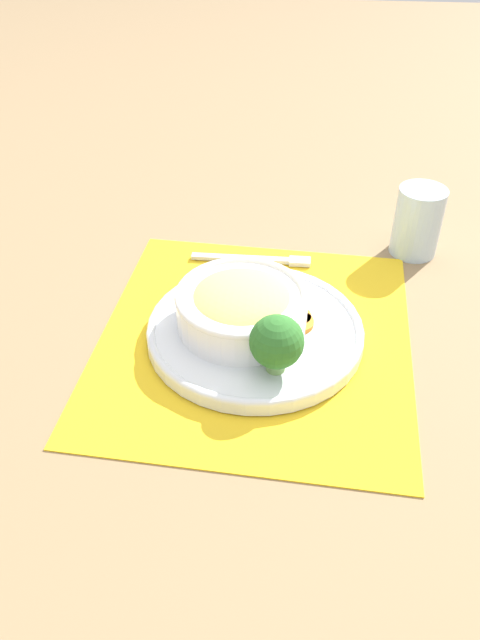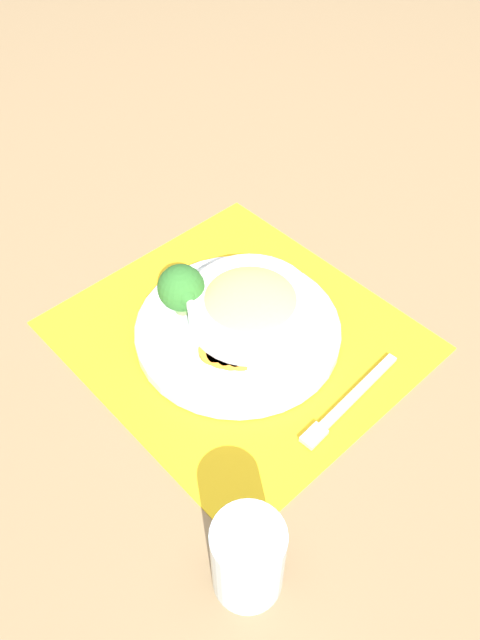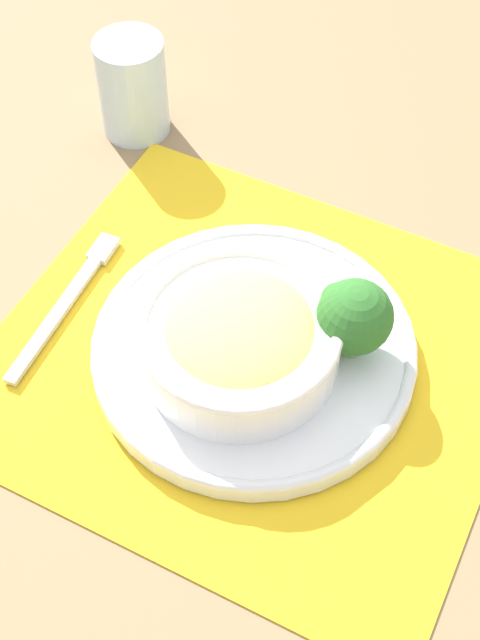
{
  "view_description": "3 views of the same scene",
  "coord_description": "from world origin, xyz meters",
  "views": [
    {
      "loc": [
        0.62,
        0.04,
        0.53
      ],
      "look_at": [
        0.01,
        -0.02,
        0.04
      ],
      "focal_mm": 35.0,
      "sensor_mm": 36.0,
      "label": 1
    },
    {
      "loc": [
        -0.39,
        0.4,
        0.65
      ],
      "look_at": [
        -0.01,
        0.0,
        0.04
      ],
      "focal_mm": 35.0,
      "sensor_mm": 36.0,
      "label": 2
    },
    {
      "loc": [
        0.17,
        -0.41,
        0.64
      ],
      "look_at": [
        -0.01,
        0.0,
        0.04
      ],
      "focal_mm": 50.0,
      "sensor_mm": 36.0,
      "label": 3
    }
  ],
  "objects": [
    {
      "name": "ground_plane",
      "position": [
        0.0,
        0.0,
        0.0
      ],
      "size": [
        4.0,
        4.0,
        0.0
      ],
      "primitive_type": "plane",
      "color": "#8C704C"
    },
    {
      "name": "placemat",
      "position": [
        0.0,
        0.0,
        0.0
      ],
      "size": [
        0.46,
        0.43,
        0.0
      ],
      "color": "yellow",
      "rests_on": "ground_plane"
    },
    {
      "name": "plate",
      "position": [
        0.0,
        0.0,
        0.02
      ],
      "size": [
        0.28,
        0.28,
        0.02
      ],
      "color": "silver",
      "rests_on": "placemat"
    },
    {
      "name": "bowl",
      "position": [
        -0.01,
        -0.02,
        0.05
      ],
      "size": [
        0.17,
        0.17,
        0.06
      ],
      "color": "white",
      "rests_on": "plate"
    },
    {
      "name": "broccoli_floret",
      "position": [
        0.08,
        0.03,
        0.06
      ],
      "size": [
        0.06,
        0.06,
        0.08
      ],
      "color": "#759E51",
      "rests_on": "plate"
    },
    {
      "name": "carrot_slice_near",
      "position": [
        -0.01,
        0.05,
        0.02
      ],
      "size": [
        0.04,
        0.04,
        0.01
      ],
      "color": "orange",
      "rests_on": "plate"
    },
    {
      "name": "carrot_slice_middle",
      "position": [
        -0.02,
        0.05,
        0.02
      ],
      "size": [
        0.04,
        0.04,
        0.01
      ],
      "color": "orange",
      "rests_on": "plate"
    },
    {
      "name": "carrot_slice_far",
      "position": [
        -0.03,
        0.04,
        0.02
      ],
      "size": [
        0.04,
        0.04,
        0.01
      ],
      "color": "orange",
      "rests_on": "plate"
    },
    {
      "name": "carrot_slice_extra",
      "position": [
        -0.04,
        0.04,
        0.02
      ],
      "size": [
        0.04,
        0.04,
        0.01
      ],
      "color": "orange",
      "rests_on": "plate"
    },
    {
      "name": "water_glass",
      "position": [
        -0.24,
        0.23,
        0.05
      ],
      "size": [
        0.07,
        0.07,
        0.11
      ],
      "color": "silver",
      "rests_on": "ground_plane"
    },
    {
      "name": "fork",
      "position": [
        -0.18,
        -0.0,
        0.01
      ],
      "size": [
        0.02,
        0.18,
        0.01
      ],
      "rotation": [
        0.0,
        0.0,
        0.01
      ],
      "color": "#B7B7BC",
      "rests_on": "placemat"
    }
  ]
}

